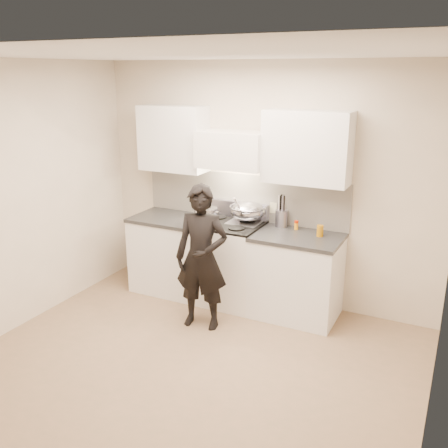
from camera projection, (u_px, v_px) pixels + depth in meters
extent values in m
plane|color=#88694E|center=(188.00, 368.00, 4.53)|extent=(4.00, 4.00, 0.00)
cube|color=beige|center=(264.00, 185.00, 5.63)|extent=(4.00, 0.04, 2.70)
cube|color=beige|center=(16.00, 315.00, 2.63)|extent=(4.00, 0.04, 2.70)
cube|color=beige|center=(12.00, 200.00, 4.97)|extent=(0.04, 3.50, 2.70)
cube|color=beige|center=(447.00, 266.00, 3.28)|extent=(0.04, 3.50, 2.70)
cube|color=silver|center=(181.00, 55.00, 3.73)|extent=(4.00, 3.50, 0.02)
cube|color=silver|center=(243.00, 197.00, 5.77)|extent=(2.50, 0.02, 0.53)
cube|color=#A9A7BD|center=(238.00, 210.00, 5.81)|extent=(0.76, 0.08, 0.20)
cube|color=white|center=(233.00, 150.00, 5.47)|extent=(0.76, 0.40, 0.40)
cylinder|color=#B7B7C7|center=(225.00, 169.00, 5.36)|extent=(0.66, 0.02, 0.02)
cube|color=white|center=(307.00, 148.00, 5.12)|extent=(0.90, 0.33, 0.75)
cube|color=white|center=(173.00, 139.00, 5.80)|extent=(0.80, 0.33, 0.75)
cube|color=beige|center=(273.00, 208.00, 5.63)|extent=(0.08, 0.01, 0.12)
cube|color=white|center=(227.00, 263.00, 5.74)|extent=(0.76, 0.65, 0.92)
cube|color=black|center=(227.00, 224.00, 5.60)|extent=(0.76, 0.65, 0.02)
cube|color=silver|center=(245.00, 222.00, 5.63)|extent=(0.36, 0.34, 0.01)
cylinder|color=#B7B7C7|center=(216.00, 245.00, 5.39)|extent=(0.62, 0.02, 0.02)
cylinder|color=black|center=(207.00, 224.00, 5.54)|extent=(0.18, 0.18, 0.01)
cylinder|color=black|center=(236.00, 228.00, 5.39)|extent=(0.18, 0.18, 0.01)
cylinder|color=black|center=(219.00, 217.00, 5.80)|extent=(0.18, 0.18, 0.01)
cylinder|color=black|center=(248.00, 221.00, 5.65)|extent=(0.18, 0.18, 0.01)
cube|color=white|center=(296.00, 277.00, 5.39)|extent=(0.90, 0.65, 0.88)
cube|color=black|center=(298.00, 237.00, 5.26)|extent=(0.92, 0.67, 0.04)
cube|color=white|center=(170.00, 254.00, 6.07)|extent=(0.80, 0.65, 0.88)
cube|color=black|center=(169.00, 218.00, 5.94)|extent=(0.82, 0.67, 0.04)
ellipsoid|color=#B7B7C7|center=(248.00, 211.00, 5.61)|extent=(0.40, 0.40, 0.22)
torus|color=#B7B7C7|center=(248.00, 207.00, 5.59)|extent=(0.42, 0.42, 0.02)
ellipsoid|color=beige|center=(248.00, 212.00, 5.61)|extent=(0.23, 0.23, 0.10)
cylinder|color=beige|center=(237.00, 204.00, 5.46)|extent=(0.07, 0.29, 0.21)
cylinder|color=#B7B7C7|center=(206.00, 215.00, 5.53)|extent=(0.30, 0.30, 0.17)
cube|color=#B7B7C7|center=(195.00, 207.00, 5.60)|extent=(0.06, 0.04, 0.01)
cube|color=#B7B7C7|center=(217.00, 212.00, 5.42)|extent=(0.06, 0.04, 0.01)
cylinder|color=#A9A7BD|center=(281.00, 218.00, 5.53)|extent=(0.13, 0.13, 0.19)
cylinder|color=black|center=(284.00, 210.00, 5.48)|extent=(0.02, 0.02, 0.34)
cylinder|color=beige|center=(284.00, 210.00, 5.50)|extent=(0.02, 0.02, 0.34)
cylinder|color=#A9A7BD|center=(283.00, 209.00, 5.52)|extent=(0.02, 0.02, 0.34)
cylinder|color=black|center=(281.00, 209.00, 5.53)|extent=(0.02, 0.02, 0.34)
cylinder|color=#A9A7BD|center=(279.00, 209.00, 5.52)|extent=(0.02, 0.02, 0.34)
cylinder|color=beige|center=(279.00, 210.00, 5.50)|extent=(0.02, 0.02, 0.34)
cylinder|color=black|center=(280.00, 211.00, 5.48)|extent=(0.02, 0.02, 0.34)
cylinder|color=#A9A7BD|center=(282.00, 211.00, 5.47)|extent=(0.02, 0.02, 0.34)
cylinder|color=orange|center=(296.00, 226.00, 5.44)|extent=(0.04, 0.04, 0.07)
cylinder|color=#B61F00|center=(296.00, 222.00, 5.42)|extent=(0.04, 0.04, 0.03)
cylinder|color=#A26808|center=(320.00, 231.00, 5.20)|extent=(0.07, 0.07, 0.12)
imported|color=black|center=(202.00, 258.00, 5.08)|extent=(0.60, 0.45, 1.52)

